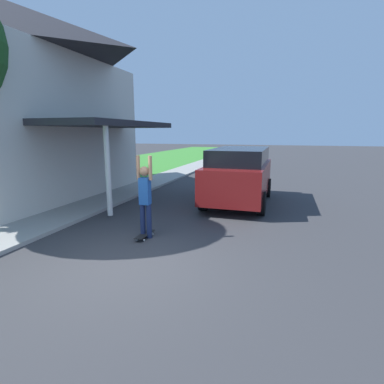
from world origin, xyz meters
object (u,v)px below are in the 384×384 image
object	(u,v)px
skateboard	(145,234)
suv_parked	(239,174)
skateboarder	(145,196)
car_down_street	(231,158)

from	to	relation	value
skateboard	suv_parked	bearing A→B (deg)	69.69
suv_parked	skateboarder	bearing A→B (deg)	-110.07
skateboard	car_down_street	bearing A→B (deg)	92.43
suv_parked	skateboard	xyz separation A→B (m)	(-1.66, -4.47, -1.01)
suv_parked	skateboarder	xyz separation A→B (m)	(-1.63, -4.45, -0.02)
skateboarder	suv_parked	bearing A→B (deg)	69.93
car_down_street	suv_parked	bearing A→B (deg)	-78.63
suv_parked	skateboarder	distance (m)	4.74
car_down_street	skateboarder	xyz separation A→B (m)	(0.71, -16.09, 0.38)
car_down_street	skateboarder	bearing A→B (deg)	-87.46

